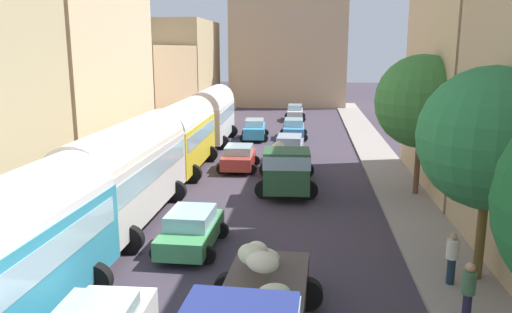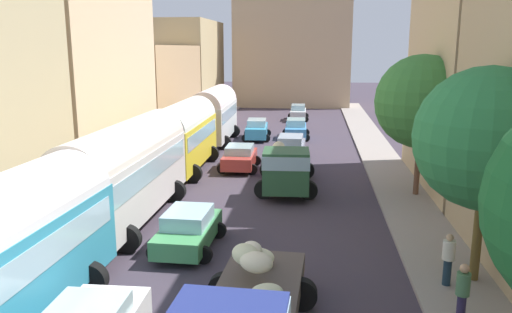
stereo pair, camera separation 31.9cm
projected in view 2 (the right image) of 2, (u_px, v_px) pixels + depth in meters
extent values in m
plane|color=#3C333E|center=(266.00, 163.00, 31.52)|extent=(154.00, 154.00, 0.00)
cube|color=gray|center=(154.00, 159.00, 32.34)|extent=(2.50, 70.00, 0.14)
cube|color=gray|center=(385.00, 165.00, 30.68)|extent=(2.50, 70.00, 0.14)
cube|color=beige|center=(78.00, 60.00, 30.14)|extent=(5.51, 12.36, 12.73)
cube|color=tan|center=(152.00, 88.00, 43.84)|extent=(5.38, 14.19, 7.29)
cube|color=tan|center=(189.00, 66.00, 57.00)|extent=(5.67, 12.69, 10.06)
cube|color=tan|center=(479.00, 58.00, 25.16)|extent=(5.05, 10.71, 13.17)
cube|color=tan|center=(292.00, 51.00, 62.03)|extent=(13.97, 6.96, 13.41)
cube|color=tan|center=(251.00, 28.00, 60.32)|extent=(2.94, 2.94, 18.93)
cube|color=tan|center=(334.00, 27.00, 59.20)|extent=(2.94, 2.94, 18.93)
cylinder|color=black|center=(20.00, 274.00, 14.93)|extent=(1.00, 0.35, 1.00)
cylinder|color=black|center=(91.00, 279.00, 14.63)|extent=(1.00, 0.35, 1.00)
cube|color=silver|center=(127.00, 181.00, 20.51)|extent=(2.36, 9.85, 2.53)
cylinder|color=silver|center=(125.00, 151.00, 20.25)|extent=(2.32, 9.65, 2.27)
cube|color=#99B7C6|center=(126.00, 168.00, 20.40)|extent=(2.41, 9.06, 0.81)
cylinder|color=black|center=(130.00, 190.00, 23.87)|extent=(1.00, 0.35, 1.00)
cylinder|color=black|center=(175.00, 191.00, 23.61)|extent=(1.00, 0.35, 1.00)
cylinder|color=black|center=(68.00, 236.00, 17.95)|extent=(1.00, 0.35, 1.00)
cylinder|color=black|center=(127.00, 239.00, 17.69)|extent=(1.00, 0.35, 1.00)
cube|color=yellow|center=(184.00, 142.00, 29.26)|extent=(2.42, 8.32, 2.41)
cylinder|color=silver|center=(183.00, 122.00, 29.01)|extent=(2.37, 8.16, 2.27)
cube|color=#99B7C6|center=(183.00, 133.00, 29.15)|extent=(2.46, 7.66, 0.77)
cylinder|color=black|center=(177.00, 153.00, 32.13)|extent=(1.00, 0.35, 1.00)
cylinder|color=black|center=(211.00, 154.00, 31.90)|extent=(1.00, 0.35, 1.00)
cylinder|color=black|center=(153.00, 173.00, 27.13)|extent=(1.00, 0.35, 1.00)
cylinder|color=black|center=(193.00, 174.00, 26.91)|extent=(1.00, 0.35, 1.00)
cube|color=silver|center=(214.00, 120.00, 37.99)|extent=(2.59, 8.06, 2.50)
cylinder|color=silver|center=(214.00, 103.00, 37.72)|extent=(2.53, 7.90, 2.35)
cube|color=#99B7C6|center=(214.00, 113.00, 37.87)|extent=(2.62, 7.42, 0.80)
cylinder|color=black|center=(206.00, 131.00, 40.77)|extent=(1.00, 0.35, 1.00)
cylinder|color=black|center=(234.00, 131.00, 40.56)|extent=(1.00, 0.35, 1.00)
cylinder|color=black|center=(193.00, 142.00, 35.94)|extent=(1.00, 0.35, 1.00)
cylinder|color=black|center=(224.00, 143.00, 35.74)|extent=(1.00, 0.35, 1.00)
cube|color=#524640|center=(256.00, 300.00, 12.98)|extent=(2.38, 5.25, 0.55)
ellipsoid|color=beige|center=(231.00, 310.00, 11.44)|extent=(0.99, 1.02, 0.49)
ellipsoid|color=beige|center=(258.00, 257.00, 14.33)|extent=(1.09, 0.91, 0.50)
ellipsoid|color=beige|center=(267.00, 293.00, 12.26)|extent=(1.03, 0.93, 0.45)
ellipsoid|color=beige|center=(252.00, 250.00, 14.12)|extent=(0.82, 0.91, 0.45)
ellipsoid|color=beige|center=(246.00, 255.00, 13.39)|extent=(1.02, 0.98, 0.58)
ellipsoid|color=beige|center=(256.00, 262.00, 13.04)|extent=(1.11, 1.00, 0.54)
cylinder|color=black|center=(301.00, 294.00, 13.83)|extent=(0.90, 0.32, 0.90)
cylinder|color=black|center=(224.00, 288.00, 14.17)|extent=(0.90, 0.32, 0.90)
cube|color=#2A5333|center=(286.00, 171.00, 23.64)|extent=(2.22, 2.08, 1.96)
cube|color=#99B7C6|center=(286.00, 159.00, 23.52)|extent=(2.26, 2.17, 0.63)
cube|color=brown|center=(287.00, 169.00, 27.05)|extent=(2.33, 4.78, 0.55)
ellipsoid|color=beige|center=(291.00, 163.00, 26.08)|extent=(0.94, 1.08, 0.44)
ellipsoid|color=beige|center=(291.00, 155.00, 27.85)|extent=(0.93, 1.06, 0.55)
ellipsoid|color=beige|center=(288.00, 162.00, 26.03)|extent=(0.62, 0.77, 0.57)
ellipsoid|color=beige|center=(292.00, 152.00, 26.44)|extent=(0.86, 0.70, 0.59)
ellipsoid|color=beige|center=(283.00, 151.00, 26.70)|extent=(0.77, 0.91, 0.59)
ellipsoid|color=beige|center=(279.00, 147.00, 28.04)|extent=(0.74, 0.93, 0.58)
cylinder|color=black|center=(308.00, 190.00, 23.94)|extent=(0.90, 0.31, 0.90)
cylinder|color=black|center=(264.00, 189.00, 24.09)|extent=(0.90, 0.31, 0.90)
cylinder|color=black|center=(306.00, 170.00, 27.85)|extent=(0.90, 0.31, 0.90)
cylinder|color=black|center=(268.00, 170.00, 28.00)|extent=(0.90, 0.31, 0.90)
cube|color=gray|center=(291.00, 150.00, 32.13)|extent=(1.79, 4.40, 0.85)
cube|color=#9EB4CE|center=(291.00, 140.00, 31.99)|extent=(1.54, 2.30, 0.51)
cylinder|color=black|center=(303.00, 161.00, 30.79)|extent=(0.60, 0.21, 0.60)
cylinder|color=black|center=(275.00, 160.00, 31.02)|extent=(0.60, 0.21, 0.60)
cylinder|color=black|center=(305.00, 152.00, 33.40)|extent=(0.60, 0.21, 0.60)
cylinder|color=black|center=(279.00, 152.00, 33.63)|extent=(0.60, 0.21, 0.60)
cube|color=#4089CD|center=(296.00, 130.00, 40.00)|extent=(1.73, 4.08, 0.77)
cube|color=#91C0C6|center=(296.00, 122.00, 39.86)|extent=(1.48, 2.14, 0.53)
cylinder|color=black|center=(306.00, 138.00, 38.79)|extent=(0.60, 0.21, 0.60)
cylinder|color=black|center=(285.00, 137.00, 38.93)|extent=(0.60, 0.21, 0.60)
cylinder|color=black|center=(306.00, 132.00, 41.22)|extent=(0.60, 0.21, 0.60)
cylinder|color=black|center=(286.00, 132.00, 41.36)|extent=(0.60, 0.21, 0.60)
cube|color=silver|center=(298.00, 114.00, 50.10)|extent=(1.57, 3.97, 0.79)
cube|color=#94B9C4|center=(298.00, 107.00, 49.97)|extent=(1.36, 2.07, 0.51)
cylinder|color=black|center=(306.00, 119.00, 48.92)|extent=(0.60, 0.21, 0.60)
cylinder|color=black|center=(290.00, 119.00, 49.06)|extent=(0.60, 0.21, 0.60)
cylinder|color=black|center=(306.00, 116.00, 51.30)|extent=(0.60, 0.21, 0.60)
cylinder|color=black|center=(291.00, 116.00, 51.44)|extent=(0.60, 0.21, 0.60)
cube|color=#459556|center=(188.00, 233.00, 18.01)|extent=(1.77, 3.82, 0.65)
cube|color=#99BED0|center=(188.00, 217.00, 17.89)|extent=(1.53, 2.00, 0.53)
cylinder|color=black|center=(176.00, 228.00, 19.32)|extent=(0.60, 0.21, 0.60)
cylinder|color=black|center=(218.00, 230.00, 19.09)|extent=(0.60, 0.21, 0.60)
cylinder|color=black|center=(155.00, 252.00, 17.06)|extent=(0.60, 0.21, 0.60)
cylinder|color=black|center=(204.00, 255.00, 16.82)|extent=(0.60, 0.21, 0.60)
cube|color=#B3362E|center=(240.00, 159.00, 29.82)|extent=(1.81, 3.71, 0.71)
cube|color=#8FB4BF|center=(240.00, 149.00, 29.70)|extent=(1.56, 1.94, 0.46)
cylinder|color=black|center=(228.00, 160.00, 31.09)|extent=(0.60, 0.21, 0.60)
cylinder|color=black|center=(256.00, 161.00, 30.92)|extent=(0.60, 0.21, 0.60)
cylinder|color=black|center=(222.00, 169.00, 28.87)|extent=(0.60, 0.21, 0.60)
cylinder|color=black|center=(252.00, 169.00, 28.70)|extent=(0.60, 0.21, 0.60)
cube|color=#3997C1|center=(257.00, 131.00, 39.72)|extent=(1.85, 4.14, 0.82)
cube|color=#A3C4CB|center=(257.00, 122.00, 39.59)|extent=(1.54, 2.19, 0.50)
cylinder|color=black|center=(248.00, 133.00, 41.07)|extent=(0.60, 0.21, 0.60)
cylinder|color=black|center=(267.00, 133.00, 40.99)|extent=(0.60, 0.21, 0.60)
cylinder|color=black|center=(246.00, 138.00, 38.62)|extent=(0.60, 0.21, 0.60)
cylinder|color=black|center=(266.00, 138.00, 38.54)|extent=(0.60, 0.21, 0.60)
cylinder|color=#262041|center=(461.00, 311.00, 12.69)|extent=(0.30, 0.30, 0.89)
cylinder|color=#45734C|center=(463.00, 284.00, 12.53)|extent=(0.47, 0.47, 0.59)
sphere|color=tan|center=(465.00, 269.00, 12.44)|extent=(0.24, 0.24, 0.24)
cylinder|color=#1A2E3E|center=(446.00, 287.00, 15.08)|extent=(0.20, 0.20, 0.14)
cylinder|color=#1A2E3E|center=(447.00, 272.00, 14.98)|extent=(0.29, 0.29, 0.81)
cylinder|color=silver|center=(449.00, 250.00, 14.83)|extent=(0.45, 0.45, 0.58)
sphere|color=tan|center=(450.00, 237.00, 14.75)|extent=(0.21, 0.21, 0.21)
cylinder|color=brown|center=(477.00, 238.00, 15.16)|extent=(0.28, 0.28, 2.94)
sphere|color=#2B7940|center=(487.00, 139.00, 14.52)|extent=(4.20, 4.20, 4.20)
cylinder|color=brown|center=(417.00, 167.00, 24.14)|extent=(0.26, 0.26, 2.98)
sphere|color=#377836|center=(422.00, 102.00, 23.48)|extent=(4.39, 4.39, 4.39)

